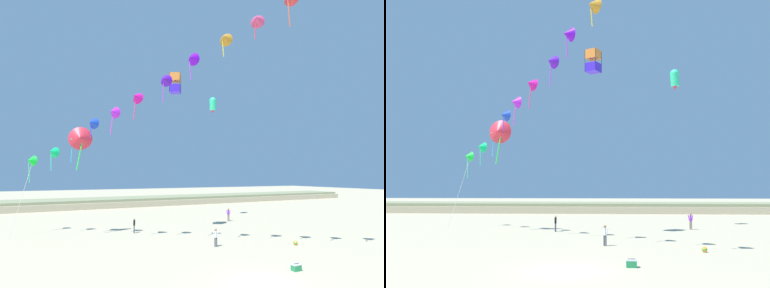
# 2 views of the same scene
# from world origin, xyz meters

# --- Properties ---
(ground_plane) EXTENTS (240.00, 240.00, 0.00)m
(ground_plane) POSITION_xyz_m (0.00, 0.00, 0.00)
(ground_plane) COLOR #C1B28E
(dune_ridge) EXTENTS (120.00, 9.99, 1.56)m
(dune_ridge) POSITION_xyz_m (0.00, 47.25, 0.77)
(dune_ridge) COLOR tan
(dune_ridge) RESTS_ON ground
(person_near_left) EXTENTS (0.21, 0.54, 1.55)m
(person_near_left) POSITION_xyz_m (-2.45, 17.84, 0.89)
(person_near_left) COLOR #474C56
(person_near_left) RESTS_ON ground
(person_near_right) EXTENTS (0.53, 0.38, 1.65)m
(person_near_right) POSITION_xyz_m (10.98, 20.42, 0.95)
(person_near_right) COLOR #726656
(person_near_right) RESTS_ON ground
(person_mid_center) EXTENTS (0.52, 0.28, 1.52)m
(person_mid_center) POSITION_xyz_m (2.19, 8.81, 0.88)
(person_mid_center) COLOR #474C56
(person_mid_center) RESTS_ON ground
(kite_banner_string) EXTENTS (21.16, 23.64, 21.33)m
(kite_banner_string) POSITION_xyz_m (-2.98, 11.04, 13.91)
(kite_banner_string) COLOR #0EE92E
(large_kite_low_lead) EXTENTS (1.59, 1.59, 2.15)m
(large_kite_low_lead) POSITION_xyz_m (1.27, 15.77, 16.12)
(large_kite_low_lead) COLOR #3A1FE8
(large_kite_mid_trail) EXTENTS (1.47, 1.49, 2.34)m
(large_kite_mid_trail) POSITION_xyz_m (10.24, 23.05, 16.23)
(large_kite_mid_trail) COLOR #2FE199
(large_kite_high_solo) EXTENTS (2.43, 1.18, 4.42)m
(large_kite_high_solo) POSITION_xyz_m (-8.15, 17.81, 9.76)
(large_kite_high_solo) COLOR #E72E3F
(beach_cooler) EXTENTS (0.58, 0.41, 0.46)m
(beach_cooler) POSITION_xyz_m (3.52, 1.02, 0.21)
(beach_cooler) COLOR #23844C
(beach_cooler) RESTS_ON ground
(beach_ball) EXTENTS (0.36, 0.36, 0.36)m
(beach_ball) POSITION_xyz_m (8.77, 6.33, 0.18)
(beach_ball) COLOR orange
(beach_ball) RESTS_ON ground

